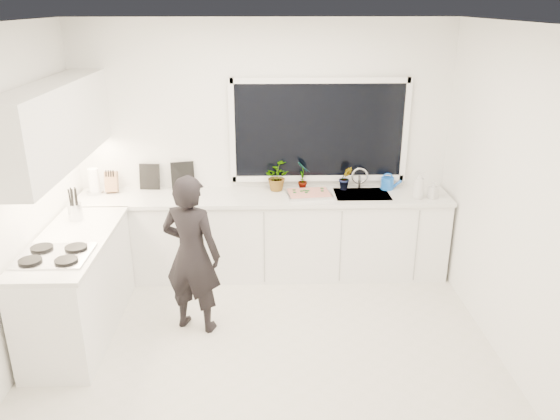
{
  "coord_description": "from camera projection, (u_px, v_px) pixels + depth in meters",
  "views": [
    {
      "loc": [
        0.02,
        -4.01,
        2.84
      ],
      "look_at": [
        0.14,
        0.4,
        1.15
      ],
      "focal_mm": 35.0,
      "sensor_mm": 36.0,
      "label": 1
    }
  ],
  "objects": [
    {
      "name": "floor",
      "position": [
        265.0,
        350.0,
        4.77
      ],
      "size": [
        4.0,
        3.5,
        0.02
      ],
      "primitive_type": "cube",
      "color": "beige",
      "rests_on": "ground"
    },
    {
      "name": "wall_back",
      "position": [
        263.0,
        148.0,
        5.92
      ],
      "size": [
        4.0,
        0.02,
        2.7
      ],
      "primitive_type": "cube",
      "color": "white",
      "rests_on": "ground"
    },
    {
      "name": "wall_left",
      "position": [
        4.0,
        207.0,
        4.23
      ],
      "size": [
        0.02,
        3.5,
        2.7
      ],
      "primitive_type": "cube",
      "color": "white",
      "rests_on": "ground"
    },
    {
      "name": "wall_right",
      "position": [
        516.0,
        202.0,
        4.33
      ],
      "size": [
        0.02,
        3.5,
        2.7
      ],
      "primitive_type": "cube",
      "color": "white",
      "rests_on": "ground"
    },
    {
      "name": "ceiling",
      "position": [
        261.0,
        22.0,
        3.79
      ],
      "size": [
        4.0,
        3.5,
        0.02
      ],
      "primitive_type": "cube",
      "color": "white",
      "rests_on": "wall_back"
    },
    {
      "name": "window",
      "position": [
        319.0,
        130.0,
        5.83
      ],
      "size": [
        1.8,
        0.02,
        1.0
      ],
      "primitive_type": "cube",
      "color": "black",
      "rests_on": "wall_back"
    },
    {
      "name": "base_cabinets_back",
      "position": [
        264.0,
        236.0,
        5.96
      ],
      "size": [
        3.92,
        0.58,
        0.88
      ],
      "primitive_type": "cube",
      "color": "white",
      "rests_on": "floor"
    },
    {
      "name": "base_cabinets_left",
      "position": [
        78.0,
        288.0,
        4.89
      ],
      "size": [
        0.58,
        1.6,
        0.88
      ],
      "primitive_type": "cube",
      "color": "white",
      "rests_on": "floor"
    },
    {
      "name": "countertop_back",
      "position": [
        264.0,
        197.0,
        5.79
      ],
      "size": [
        3.94,
        0.62,
        0.04
      ],
      "primitive_type": "cube",
      "color": "silver",
      "rests_on": "base_cabinets_back"
    },
    {
      "name": "countertop_left",
      "position": [
        71.0,
        241.0,
        4.72
      ],
      "size": [
        0.62,
        1.6,
        0.04
      ],
      "primitive_type": "cube",
      "color": "silver",
      "rests_on": "base_cabinets_left"
    },
    {
      "name": "upper_cabinets",
      "position": [
        56.0,
        124.0,
        4.71
      ],
      "size": [
        0.34,
        2.1,
        0.7
      ],
      "primitive_type": "cube",
      "color": "white",
      "rests_on": "wall_left"
    },
    {
      "name": "sink",
      "position": [
        362.0,
        198.0,
        5.83
      ],
      "size": [
        0.58,
        0.42,
        0.14
      ],
      "primitive_type": "cube",
      "color": "silver",
      "rests_on": "countertop_back"
    },
    {
      "name": "faucet",
      "position": [
        360.0,
        179.0,
        5.96
      ],
      "size": [
        0.03,
        0.03,
        0.22
      ],
      "primitive_type": "cylinder",
      "color": "silver",
      "rests_on": "countertop_back"
    },
    {
      "name": "stovetop",
      "position": [
        54.0,
        255.0,
        4.38
      ],
      "size": [
        0.56,
        0.48,
        0.03
      ],
      "primitive_type": "cube",
      "color": "black",
      "rests_on": "countertop_left"
    },
    {
      "name": "person",
      "position": [
        192.0,
        255.0,
        4.84
      ],
      "size": [
        0.63,
        0.51,
        1.48
      ],
      "primitive_type": "imported",
      "rotation": [
        0.0,
        0.0,
        2.81
      ],
      "color": "black",
      "rests_on": "floor"
    },
    {
      "name": "pizza_tray",
      "position": [
        309.0,
        194.0,
        5.77
      ],
      "size": [
        0.5,
        0.39,
        0.03
      ],
      "primitive_type": "cube",
      "rotation": [
        0.0,
        0.0,
        0.11
      ],
      "color": "silver",
      "rests_on": "countertop_back"
    },
    {
      "name": "pizza",
      "position": [
        309.0,
        193.0,
        5.76
      ],
      "size": [
        0.46,
        0.35,
        0.01
      ],
      "primitive_type": "cube",
      "rotation": [
        0.0,
        0.0,
        0.11
      ],
      "color": "red",
      "rests_on": "pizza_tray"
    },
    {
      "name": "watering_can",
      "position": [
        387.0,
        183.0,
        5.95
      ],
      "size": [
        0.18,
        0.18,
        0.13
      ],
      "primitive_type": "cylinder",
      "rotation": [
        0.0,
        0.0,
        0.42
      ],
      "color": "blue",
      "rests_on": "countertop_back"
    },
    {
      "name": "paper_towel_roll",
      "position": [
        94.0,
        182.0,
        5.79
      ],
      "size": [
        0.14,
        0.14,
        0.26
      ],
      "primitive_type": "cylinder",
      "rotation": [
        0.0,
        0.0,
        -0.32
      ],
      "color": "white",
      "rests_on": "countertop_back"
    },
    {
      "name": "knife_block",
      "position": [
        112.0,
        182.0,
        5.84
      ],
      "size": [
        0.14,
        0.11,
        0.22
      ],
      "primitive_type": "cube",
      "rotation": [
        0.0,
        0.0,
        0.08
      ],
      "color": "#957045",
      "rests_on": "countertop_back"
    },
    {
      "name": "utensil_crock",
      "position": [
        75.0,
        212.0,
        5.11
      ],
      "size": [
        0.17,
        0.17,
        0.16
      ],
      "primitive_type": "cylinder",
      "rotation": [
        0.0,
        0.0,
        0.35
      ],
      "color": "silver",
      "rests_on": "countertop_left"
    },
    {
      "name": "picture_frame_large",
      "position": [
        150.0,
        177.0,
        5.93
      ],
      "size": [
        0.22,
        0.04,
        0.28
      ],
      "primitive_type": "cube",
      "rotation": [
        0.0,
        0.0,
        -0.09
      ],
      "color": "black",
      "rests_on": "countertop_back"
    },
    {
      "name": "picture_frame_small",
      "position": [
        183.0,
        175.0,
        5.93
      ],
      "size": [
        0.25,
        0.07,
        0.3
      ],
      "primitive_type": "cube",
      "rotation": [
        0.0,
        0.0,
        0.2
      ],
      "color": "black",
      "rests_on": "countertop_back"
    },
    {
      "name": "herb_plants",
      "position": [
        290.0,
        177.0,
        5.89
      ],
      "size": [
        1.0,
        0.34,
        0.32
      ],
      "color": "#26662D",
      "rests_on": "countertop_back"
    },
    {
      "name": "soap_bottles",
      "position": [
        423.0,
        186.0,
        5.64
      ],
      "size": [
        0.29,
        0.16,
        0.3
      ],
      "color": "#D8BF66",
      "rests_on": "countertop_back"
    }
  ]
}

